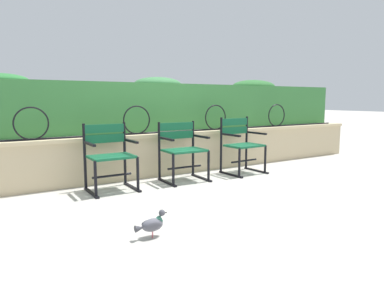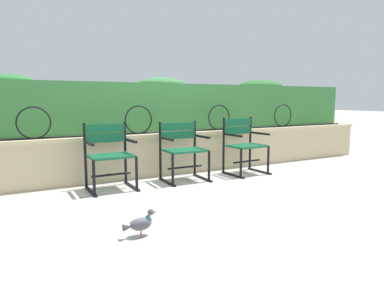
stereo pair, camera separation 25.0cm
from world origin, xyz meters
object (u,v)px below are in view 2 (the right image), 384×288
object	(u,v)px
park_chair_centre	(183,148)
park_chair_right	(244,144)
pigeon_near_chairs	(140,223)
park_chair_left	(109,154)

from	to	relation	value
park_chair_centre	park_chair_right	bearing A→B (deg)	-2.16
pigeon_near_chairs	park_chair_left	bearing A→B (deg)	82.92
park_chair_centre	pigeon_near_chairs	bearing A→B (deg)	-127.00
park_chair_left	pigeon_near_chairs	distance (m)	1.74
park_chair_right	park_chair_centre	bearing A→B (deg)	177.84
park_chair_centre	park_chair_right	xyz separation A→B (m)	(1.05, -0.04, 0.01)
park_chair_centre	pigeon_near_chairs	size ratio (longest dim) A/B	2.90
park_chair_left	park_chair_centre	bearing A→B (deg)	-0.61
park_chair_left	park_chair_right	bearing A→B (deg)	-1.38
park_chair_left	pigeon_near_chairs	xyz separation A→B (m)	(-0.21, -1.70, -0.35)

